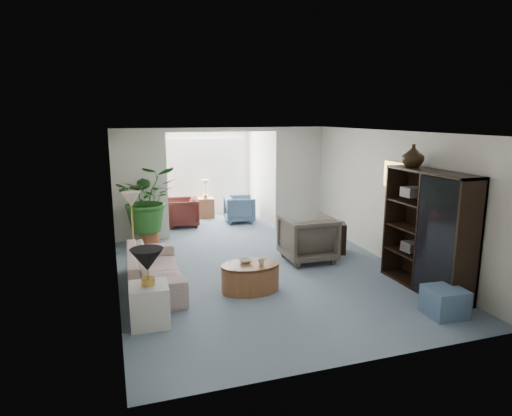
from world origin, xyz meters
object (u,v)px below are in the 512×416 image
object	(u,v)px
wingback_chair	(307,238)
sunroom_chair_blue	(240,209)
end_table	(149,305)
plant_pot	(150,238)
ottoman	(445,302)
sofa	(154,269)
floor_lamp	(131,200)
sunroom_table	(206,208)
entertainment_cabinet	(428,231)
coffee_cup	(261,262)
framed_picture	(395,175)
cabinet_urn	(413,156)
coffee_table	(250,277)
coffee_bowl	(246,261)
sunroom_chair_maroon	(183,212)
side_table_dark	(332,238)
table_lamp	(147,260)

from	to	relation	value
wingback_chair	sunroom_chair_blue	size ratio (longest dim) A/B	1.28
end_table	wingback_chair	bearing A→B (deg)	30.01
plant_pot	ottoman	bearing A→B (deg)	-52.99
sofa	ottoman	distance (m)	4.46
floor_lamp	sunroom_table	size ratio (longest dim) A/B	0.66
entertainment_cabinet	plant_pot	distance (m)	5.66
floor_lamp	coffee_cup	bearing A→B (deg)	-47.73
framed_picture	sofa	xyz separation A→B (m)	(-4.38, 0.19, -1.39)
wingback_chair	cabinet_urn	size ratio (longest dim) A/B	2.59
coffee_table	plant_pot	distance (m)	3.37
coffee_bowl	entertainment_cabinet	distance (m)	2.95
sunroom_chair_maroon	sofa	bearing A→B (deg)	-8.84
plant_pot	sunroom_table	size ratio (longest dim) A/B	0.73
sofa	cabinet_urn	size ratio (longest dim) A/B	5.71
end_table	sunroom_chair_maroon	size ratio (longest dim) A/B	0.71
entertainment_cabinet	sunroom_table	xyz separation A→B (m)	(-2.30, 6.16, -0.69)
end_table	plant_pot	distance (m)	3.82
cabinet_urn	sunroom_chair_maroon	xyz separation A→B (m)	(-3.05, 4.91, -1.76)
coffee_table	sunroom_chair_blue	size ratio (longest dim) A/B	1.25
plant_pot	sofa	bearing A→B (deg)	-93.26
side_table_dark	ottoman	bearing A→B (deg)	-87.91
floor_lamp	sunroom_chair_blue	world-z (taller)	floor_lamp
coffee_bowl	sunroom_chair_blue	xyz separation A→B (m)	(1.21, 4.50, -0.13)
coffee_table	coffee_bowl	distance (m)	0.27
cabinet_urn	plant_pot	distance (m)	5.62
coffee_cup	ottoman	xyz separation A→B (m)	(2.18, -1.61, -0.30)
sofa	coffee_table	xyz separation A→B (m)	(1.45, -0.65, -0.09)
coffee_bowl	side_table_dark	size ratio (longest dim) A/B	0.34
sofa	plant_pot	bearing A→B (deg)	-1.36
framed_picture	table_lamp	size ratio (longest dim) A/B	1.14
plant_pot	sunroom_table	xyz separation A→B (m)	(1.71, 2.25, 0.11)
coffee_bowl	entertainment_cabinet	size ratio (longest dim) A/B	0.11
coffee_table	coffee_cup	size ratio (longest dim) A/B	9.24
coffee_bowl	ottoman	bearing A→B (deg)	-37.32
floor_lamp	coffee_table	size ratio (longest dim) A/B	0.38
side_table_dark	entertainment_cabinet	world-z (taller)	entertainment_cabinet
coffee_cup	plant_pot	distance (m)	3.54
coffee_bowl	framed_picture	bearing A→B (deg)	6.96
floor_lamp	sunroom_chair_maroon	distance (m)	3.13
sunroom_chair_blue	framed_picture	bearing A→B (deg)	-149.96
end_table	sunroom_chair_maroon	distance (m)	5.46
sofa	side_table_dark	xyz separation A→B (m)	(3.66, 0.78, -0.00)
table_lamp	coffee_bowl	xyz separation A→B (m)	(1.60, 0.80, -0.44)
entertainment_cabinet	wingback_chair	bearing A→B (deg)	121.75
sofa	plant_pot	xyz separation A→B (m)	(0.14, 2.46, -0.15)
wingback_chair	sunroom_table	bearing A→B (deg)	-74.07
table_lamp	sunroom_table	size ratio (longest dim) A/B	0.80
entertainment_cabinet	ottoman	size ratio (longest dim) A/B	3.86
sunroom_table	end_table	bearing A→B (deg)	-108.73
end_table	cabinet_urn	bearing A→B (deg)	5.18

